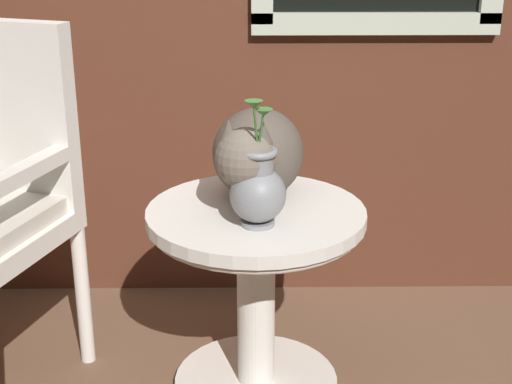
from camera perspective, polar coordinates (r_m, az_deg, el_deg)
name	(u,v)px	position (r m, az deg, el deg)	size (l,w,h in m)	color
wicker_side_table	(256,270)	(2.11, 0.00, -5.89)	(0.60, 0.60, 0.56)	silver
cat	(256,154)	(2.06, 0.02, 2.89)	(0.30, 0.58, 0.27)	brown
pewter_vase_with_ivy	(258,188)	(1.90, 0.14, 0.27)	(0.14, 0.15, 0.34)	gray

